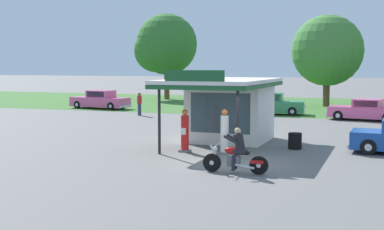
{
  "coord_description": "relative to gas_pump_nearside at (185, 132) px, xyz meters",
  "views": [
    {
      "loc": [
        5.72,
        -19.14,
        3.68
      ],
      "look_at": [
        -2.76,
        3.55,
        1.4
      ],
      "focal_mm": 48.92,
      "sensor_mm": 36.0,
      "label": 1
    }
  ],
  "objects": [
    {
      "name": "gas_pump_offside",
      "position": [
        1.78,
        0.0,
        0.03
      ],
      "size": [
        0.44,
        0.44,
        1.9
      ],
      "color": "slate",
      "rests_on": "ground"
    },
    {
      "name": "gas_pump_nearside",
      "position": [
        0.0,
        0.0,
        0.0
      ],
      "size": [
        0.44,
        0.44,
        1.84
      ],
      "color": "slate",
      "rests_on": "ground"
    },
    {
      "name": "grass_verge_strip",
      "position": [
        2.34,
        28.45,
        -0.83
      ],
      "size": [
        120.0,
        24.0,
        0.01
      ],
      "primitive_type": "cube",
      "color": "#3D6B2D",
      "rests_on": "ground"
    },
    {
      "name": "tree_oak_left",
      "position": [
        -15.03,
        32.28,
        5.02
      ],
      "size": [
        6.71,
        6.71,
        9.4
      ],
      "color": "brown",
      "rests_on": "ground"
    },
    {
      "name": "tree_oak_right",
      "position": [
        3.05,
        28.09,
        4.06
      ],
      "size": [
        6.41,
        6.41,
        8.27
      ],
      "color": "brown",
      "rests_on": "ground"
    },
    {
      "name": "service_station_kiosk",
      "position": [
        0.89,
        3.62,
        0.94
      ],
      "size": [
        4.27,
        7.36,
        3.51
      ],
      "color": "silver",
      "rests_on": "ground"
    },
    {
      "name": "ground_plane",
      "position": [
        2.34,
        -1.55,
        -0.84
      ],
      "size": [
        300.0,
        300.0,
        0.0
      ],
      "primitive_type": "plane",
      "color": "slate"
    },
    {
      "name": "parked_car_back_row_far_left",
      "position": [
        6.74,
        16.42,
        -0.18
      ],
      "size": [
        5.07,
        2.57,
        1.45
      ],
      "color": "#E55993",
      "rests_on": "ground"
    },
    {
      "name": "parked_car_back_row_centre",
      "position": [
        -0.32,
        18.53,
        -0.09
      ],
      "size": [
        5.5,
        2.52,
        1.64
      ],
      "color": "#2D844C",
      "rests_on": "ground"
    },
    {
      "name": "motorcycle_with_rider",
      "position": [
        3.28,
        -3.56,
        -0.18
      ],
      "size": [
        2.29,
        0.7,
        1.58
      ],
      "color": "black",
      "rests_on": "ground"
    },
    {
      "name": "spare_tire_stack",
      "position": [
        4.31,
        2.41,
        -0.48
      ],
      "size": [
        0.6,
        0.6,
        0.72
      ],
      "color": "black",
      "rests_on": "ground"
    },
    {
      "name": "bystander_standing_back_lot",
      "position": [
        -9.15,
        14.22,
        0.09
      ],
      "size": [
        0.38,
        0.38,
        1.72
      ],
      "color": "#2D3351",
      "rests_on": "ground"
    },
    {
      "name": "parked_car_back_row_right",
      "position": [
        -15.12,
        18.67,
        -0.13
      ],
      "size": [
        5.64,
        2.45,
        1.58
      ],
      "color": "#E55993",
      "rests_on": "ground"
    }
  ]
}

